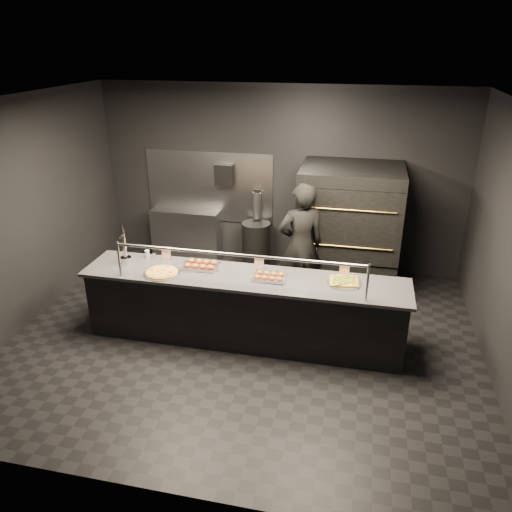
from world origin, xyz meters
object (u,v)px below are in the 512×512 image
at_px(prep_shelf, 187,235).
at_px(trash_bin, 256,245).
at_px(towel_dispenser, 224,175).
at_px(fire_extinguisher, 257,205).
at_px(worker, 301,246).
at_px(slider_tray_b, 269,277).
at_px(square_pizza, 344,282).
at_px(beer_tap, 125,252).
at_px(round_pizza, 162,273).
at_px(service_counter, 244,308).
at_px(slider_tray_a, 201,265).
at_px(pizza_oven, 349,227).

height_order(prep_shelf, trash_bin, prep_shelf).
bearing_deg(towel_dispenser, trash_bin, -16.47).
distance_m(fire_extinguisher, worker, 1.57).
bearing_deg(slider_tray_b, towel_dispenser, 117.29).
bearing_deg(slider_tray_b, worker, 78.10).
bearing_deg(towel_dispenser, square_pizza, -47.25).
bearing_deg(trash_bin, slider_tray_b, -73.59).
bearing_deg(beer_tap, slider_tray_b, -1.35).
bearing_deg(round_pizza, service_counter, 8.37).
bearing_deg(service_counter, prep_shelf, 124.59).
relative_size(fire_extinguisher, slider_tray_a, 0.98).
xyz_separation_m(beer_tap, round_pizza, (0.58, -0.20, -0.14)).
bearing_deg(beer_tap, prep_shelf, 90.00).
xyz_separation_m(pizza_oven, towel_dispenser, (-2.10, 0.49, 0.58)).
height_order(fire_extinguisher, round_pizza, fire_extinguisher).
relative_size(fire_extinguisher, square_pizza, 1.18).
distance_m(pizza_oven, round_pizza, 3.02).
height_order(fire_extinguisher, slider_tray_a, fire_extinguisher).
xyz_separation_m(prep_shelf, beer_tap, (-0.00, -2.27, 0.63)).
bearing_deg(slider_tray_b, slider_tray_a, 171.33).
distance_m(service_counter, prep_shelf, 2.82).
xyz_separation_m(slider_tray_a, worker, (1.17, 0.98, -0.03)).
relative_size(round_pizza, worker, 0.25).
relative_size(pizza_oven, worker, 1.04).
bearing_deg(fire_extinguisher, slider_tray_b, -74.15).
bearing_deg(pizza_oven, slider_tray_a, -135.82).
xyz_separation_m(service_counter, slider_tray_a, (-0.60, 0.15, 0.48)).
bearing_deg(slider_tray_a, trash_bin, 82.35).
height_order(towel_dispenser, beer_tap, towel_dispenser).
bearing_deg(slider_tray_a, beer_tap, -174.50).
xyz_separation_m(slider_tray_b, trash_bin, (-0.65, 2.21, -0.54)).
xyz_separation_m(fire_extinguisher, trash_bin, (0.03, -0.18, -0.66)).
bearing_deg(round_pizza, slider_tray_a, 35.80).
bearing_deg(pizza_oven, fire_extinguisher, 162.11).
bearing_deg(square_pizza, towel_dispenser, 132.75).
relative_size(round_pizza, trash_bin, 0.58).
height_order(beer_tap, worker, worker).
xyz_separation_m(square_pizza, trash_bin, (-1.56, 2.14, -0.54)).
distance_m(beer_tap, slider_tray_a, 1.01).
distance_m(pizza_oven, slider_tray_a, 2.51).
bearing_deg(slider_tray_a, slider_tray_b, -8.67).
xyz_separation_m(service_counter, fire_extinguisher, (-0.35, 2.40, 0.60)).
xyz_separation_m(fire_extinguisher, square_pizza, (1.58, -2.32, -0.12)).
xyz_separation_m(service_counter, slider_tray_b, (0.33, 0.01, 0.48)).
relative_size(fire_extinguisher, round_pizza, 1.08).
bearing_deg(worker, service_counter, 38.97).
relative_size(towel_dispenser, square_pizza, 0.82).
height_order(round_pizza, worker, worker).
relative_size(round_pizza, square_pizza, 1.09).
bearing_deg(fire_extinguisher, round_pizza, -104.64).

